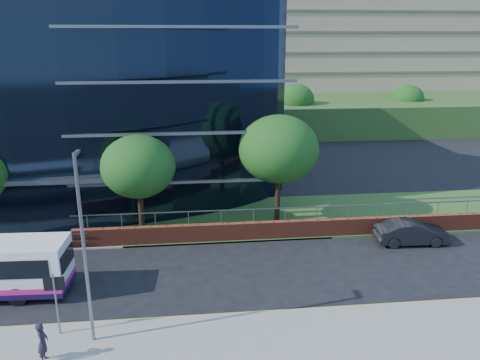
{
  "coord_description": "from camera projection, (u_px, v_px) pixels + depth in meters",
  "views": [
    {
      "loc": [
        10.26,
        -19.42,
        12.19
      ],
      "look_at": [
        13.23,
        8.0,
        3.77
      ],
      "focal_mm": 35.0,
      "sensor_mm": 36.0,
      "label": 1
    }
  ],
  "objects": [
    {
      "name": "tree_far_d",
      "position": [
        279.0,
        149.0,
        30.61
      ],
      "size": [
        5.28,
        5.28,
        7.44
      ],
      "color": "black",
      "rests_on": "ground"
    },
    {
      "name": "tree_far_c",
      "position": [
        138.0,
        167.0,
        28.92
      ],
      "size": [
        4.62,
        4.62,
        6.51
      ],
      "color": "black",
      "rests_on": "ground"
    },
    {
      "name": "street_sign",
      "position": [
        55.0,
        291.0,
        19.29
      ],
      "size": [
        0.85,
        0.09,
        2.8
      ],
      "color": "slate",
      "rests_on": "pavement_near"
    },
    {
      "name": "parked_car",
      "position": [
        412.0,
        232.0,
        28.68
      ],
      "size": [
        4.5,
        1.74,
        1.46
      ],
      "primitive_type": "imported",
      "rotation": [
        0.0,
        0.0,
        1.53
      ],
      "color": "black",
      "rests_on": "ground"
    },
    {
      "name": "tree_dist_e",
      "position": [
        296.0,
        100.0,
        60.15
      ],
      "size": [
        4.62,
        4.62,
        6.51
      ],
      "color": "black",
      "rests_on": "ground"
    },
    {
      "name": "grass_verge",
      "position": [
        383.0,
        212.0,
        33.88
      ],
      "size": [
        36.0,
        8.0,
        0.12
      ],
      "primitive_type": "cube",
      "color": "#2D511E",
      "rests_on": "ground"
    },
    {
      "name": "pedestrian",
      "position": [
        43.0,
        342.0,
        17.93
      ],
      "size": [
        0.45,
        0.64,
        1.66
      ],
      "primitive_type": "imported",
      "rotation": [
        0.0,
        0.0,
        1.66
      ],
      "color": "#231C2A",
      "rests_on": "pavement_near"
    },
    {
      "name": "apartment_block",
      "position": [
        323.0,
        44.0,
        75.42
      ],
      "size": [
        60.0,
        42.0,
        30.0
      ],
      "color": "#2D511E",
      "rests_on": "ground"
    },
    {
      "name": "retaining_wall",
      "position": [
        347.0,
        227.0,
        29.79
      ],
      "size": [
        34.0,
        0.4,
        2.11
      ],
      "color": "maroon",
      "rests_on": "ground"
    },
    {
      "name": "glass_office",
      "position": [
        13.0,
        91.0,
        38.04
      ],
      "size": [
        44.0,
        23.1,
        16.0
      ],
      "color": "black",
      "rests_on": "ground"
    },
    {
      "name": "tree_dist_f",
      "position": [
        408.0,
        98.0,
        63.79
      ],
      "size": [
        4.29,
        4.29,
        6.05
      ],
      "color": "black",
      "rests_on": "ground"
    },
    {
      "name": "streetlight_east",
      "position": [
        84.0,
        245.0,
        18.22
      ],
      "size": [
        0.15,
        0.77,
        8.0
      ],
      "color": "slate",
      "rests_on": "pavement_near"
    }
  ]
}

